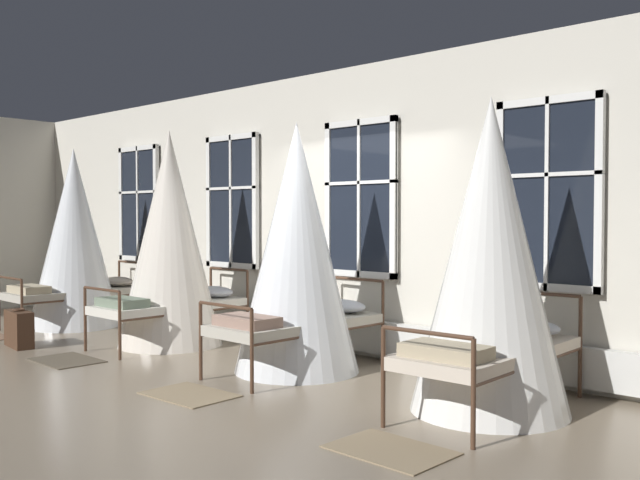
{
  "coord_description": "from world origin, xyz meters",
  "views": [
    {
      "loc": [
        5.06,
        -4.89,
        1.58
      ],
      "look_at": [
        0.36,
        0.23,
        1.35
      ],
      "focal_mm": 39.71,
      "sensor_mm": 36.0,
      "label": 1
    }
  ],
  "objects_px": {
    "cot_first": "(74,240)",
    "cot_third": "(297,251)",
    "cot_fourth": "(490,259)",
    "cot_second": "(170,241)",
    "suitcase_dark": "(19,329)"
  },
  "relations": [
    {
      "from": "cot_second",
      "to": "cot_third",
      "type": "xyz_separation_m",
      "value": [
        2.2,
        -0.01,
        -0.05
      ]
    },
    {
      "from": "cot_fourth",
      "to": "suitcase_dark",
      "type": "height_order",
      "value": "cot_fourth"
    },
    {
      "from": "cot_second",
      "to": "cot_first",
      "type": "bearing_deg",
      "value": 91.75
    },
    {
      "from": "cot_fourth",
      "to": "cot_second",
      "type": "bearing_deg",
      "value": 88.78
    },
    {
      "from": "cot_first",
      "to": "suitcase_dark",
      "type": "xyz_separation_m",
      "value": [
        1.03,
        -1.29,
        -1.03
      ]
    },
    {
      "from": "cot_first",
      "to": "cot_second",
      "type": "xyz_separation_m",
      "value": [
        2.26,
        0.05,
        0.04
      ]
    },
    {
      "from": "cot_first",
      "to": "cot_third",
      "type": "relative_size",
      "value": 1.01
    },
    {
      "from": "cot_second",
      "to": "cot_third",
      "type": "distance_m",
      "value": 2.2
    },
    {
      "from": "cot_second",
      "to": "cot_fourth",
      "type": "xyz_separation_m",
      "value": [
        4.4,
        -0.03,
        -0.05
      ]
    },
    {
      "from": "cot_first",
      "to": "cot_fourth",
      "type": "bearing_deg",
      "value": -88.13
    },
    {
      "from": "cot_first",
      "to": "cot_third",
      "type": "distance_m",
      "value": 4.45
    },
    {
      "from": "cot_second",
      "to": "suitcase_dark",
      "type": "bearing_deg",
      "value": 137.89
    },
    {
      "from": "cot_first",
      "to": "cot_second",
      "type": "height_order",
      "value": "cot_second"
    },
    {
      "from": "cot_first",
      "to": "cot_fourth",
      "type": "height_order",
      "value": "cot_first"
    },
    {
      "from": "cot_fourth",
      "to": "cot_third",
      "type": "bearing_deg",
      "value": 88.61
    }
  ]
}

